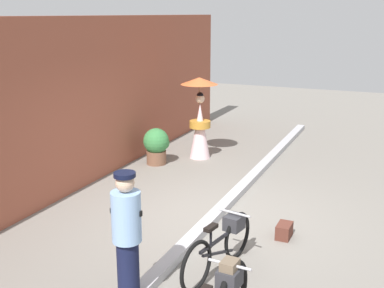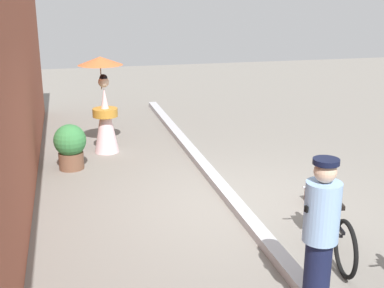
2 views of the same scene
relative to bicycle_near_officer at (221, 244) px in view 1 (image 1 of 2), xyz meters
The scene contains 8 objects.
ground_plane 1.78m from the bicycle_near_officer, 23.13° to the left, with size 30.00×30.00×0.00m, color gray.
building_wall 4.29m from the bicycle_near_officer, 67.16° to the left, with size 14.00×0.40×3.26m, color brown.
sidewalk_curb 1.76m from the bicycle_near_officer, 23.13° to the left, with size 14.00×0.20×0.12m, color #B2B2B7.
bicycle_near_officer is the anchor object (origin of this frame).
person_officer 1.41m from the bicycle_near_officer, 146.35° to the left, with size 0.34×0.38×1.61m.
person_with_parasol 5.26m from the bicycle_near_officer, 26.00° to the left, with size 0.86×0.86×1.89m.
potted_plant_by_door 4.87m from the bicycle_near_officer, 37.74° to the left, with size 0.59×0.58×0.82m.
backpack_on_pavement 1.44m from the bicycle_near_officer, 22.45° to the right, with size 0.33×0.21×0.22m.
Camera 1 is at (-7.01, -2.65, 3.30)m, focal length 45.21 mm.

